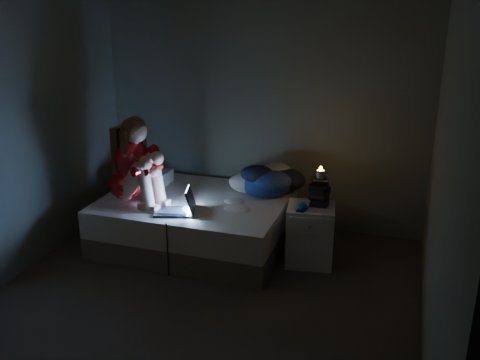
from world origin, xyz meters
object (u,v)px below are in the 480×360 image
at_px(laptop, 174,200).
at_px(candle, 321,172).
at_px(bed, 195,221).
at_px(nightstand, 310,235).
at_px(woman, 125,159).
at_px(phone, 301,209).

distance_m(laptop, candle, 1.41).
bearing_deg(bed, nightstand, -1.89).
distance_m(woman, phone, 1.80).
height_order(nightstand, phone, phone).
relative_size(nightstand, phone, 4.22).
height_order(bed, candle, candle).
relative_size(laptop, phone, 2.70).
relative_size(bed, laptop, 4.90).
bearing_deg(laptop, woman, 150.54).
distance_m(woman, laptop, 0.68).
height_order(bed, laptop, laptop).
relative_size(bed, woman, 2.07).
bearing_deg(nightstand, woman, 178.78).
height_order(woman, candle, woman).
bearing_deg(candle, woman, -170.11).
height_order(woman, phone, woman).
relative_size(woman, candle, 11.20).
bearing_deg(phone, candle, 73.06).
bearing_deg(nightstand, candle, 50.78).
bearing_deg(laptop, bed, 69.80).
distance_m(laptop, nightstand, 1.35).
xyz_separation_m(bed, phone, (1.14, -0.14, 0.34)).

